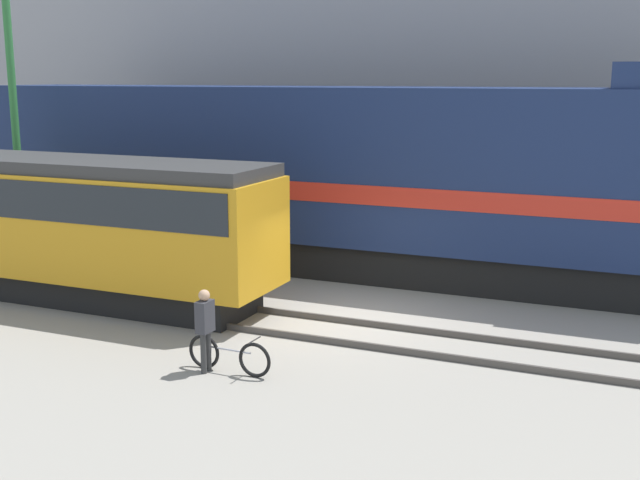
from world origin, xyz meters
TOP-DOWN VIEW (x-y plane):
  - ground_plane at (0.00, 0.00)m, footprint 120.00×120.00m
  - track_near at (0.00, -1.09)m, footprint 60.00×1.50m
  - track_far at (0.00, 4.20)m, footprint 60.00×1.51m
  - building_backdrop at (0.00, 12.16)m, footprint 40.32×6.00m
  - freight_locomotive at (-2.44, 4.20)m, footprint 21.15×3.04m
  - streetcar at (-6.62, -1.09)m, footprint 9.92×2.54m
  - bicycle at (-0.93, -4.05)m, footprint 1.77×0.44m
  - person at (-1.34, -4.19)m, footprint 0.23×0.37m
  - utility_pole_left at (-11.13, 1.56)m, footprint 0.22×0.22m

SIDE VIEW (x-z plane):
  - ground_plane at x=0.00m, z-range 0.00..0.00m
  - track_near at x=0.00m, z-range 0.00..0.14m
  - track_far at x=0.00m, z-range 0.00..0.14m
  - bicycle at x=-0.93m, z-range -0.03..0.70m
  - person at x=-1.34m, z-range 0.16..1.76m
  - streetcar at x=-6.62m, z-range 0.25..3.75m
  - freight_locomotive at x=-2.44m, z-range -0.19..5.57m
  - utility_pole_left at x=-11.13m, z-range 0.00..7.57m
  - building_backdrop at x=0.00m, z-range 0.00..15.53m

